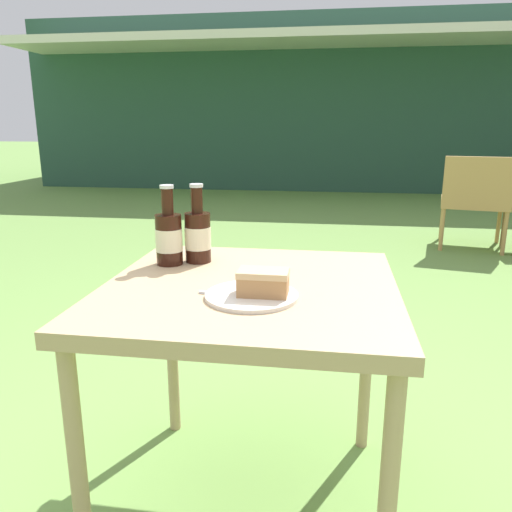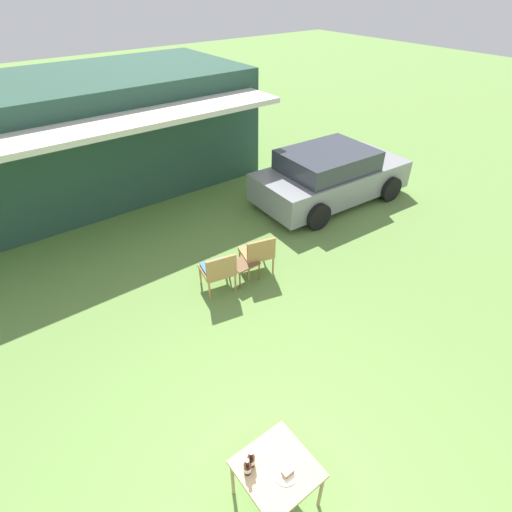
{
  "view_description": "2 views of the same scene",
  "coord_description": "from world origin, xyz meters",
  "px_view_note": "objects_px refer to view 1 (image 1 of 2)",
  "views": [
    {
      "loc": [
        0.2,
        -1.25,
        1.11
      ],
      "look_at": [
        0.0,
        0.1,
        0.75
      ],
      "focal_mm": 35.0,
      "sensor_mm": 36.0,
      "label": 1
    },
    {
      "loc": [
        -1.42,
        -1.51,
        4.95
      ],
      "look_at": [
        1.94,
        2.93,
        0.9
      ],
      "focal_mm": 28.0,
      "sensor_mm": 36.0,
      "label": 2
    }
  ],
  "objects_px": {
    "cola_bottle_far": "(169,237)",
    "patio_table": "(250,309)",
    "wicker_chair_cushioned": "(475,197)",
    "cake_on_plate": "(258,289)",
    "cola_bottle_near": "(198,235)"
  },
  "relations": [
    {
      "from": "cola_bottle_far",
      "to": "patio_table",
      "type": "bearing_deg",
      "value": -29.49
    },
    {
      "from": "wicker_chair_cushioned",
      "to": "cake_on_plate",
      "type": "relative_size",
      "value": 3.69
    },
    {
      "from": "cake_on_plate",
      "to": "cola_bottle_far",
      "type": "height_order",
      "value": "cola_bottle_far"
    },
    {
      "from": "cola_bottle_near",
      "to": "cola_bottle_far",
      "type": "height_order",
      "value": "same"
    },
    {
      "from": "cola_bottle_near",
      "to": "cola_bottle_far",
      "type": "xyz_separation_m",
      "value": [
        -0.08,
        -0.04,
        0.0
      ]
    },
    {
      "from": "patio_table",
      "to": "cola_bottle_far",
      "type": "xyz_separation_m",
      "value": [
        -0.27,
        0.15,
        0.16
      ]
    },
    {
      "from": "wicker_chair_cushioned",
      "to": "cake_on_plate",
      "type": "distance_m",
      "value": 3.89
    },
    {
      "from": "patio_table",
      "to": "cake_on_plate",
      "type": "relative_size",
      "value": 3.36
    },
    {
      "from": "wicker_chair_cushioned",
      "to": "cola_bottle_near",
      "type": "distance_m",
      "value": 3.71
    },
    {
      "from": "wicker_chair_cushioned",
      "to": "cake_on_plate",
      "type": "bearing_deg",
      "value": 79.33
    },
    {
      "from": "wicker_chair_cushioned",
      "to": "cola_bottle_far",
      "type": "distance_m",
      "value": 3.78
    },
    {
      "from": "wicker_chair_cushioned",
      "to": "cake_on_plate",
      "type": "height_order",
      "value": "wicker_chair_cushioned"
    },
    {
      "from": "wicker_chair_cushioned",
      "to": "cake_on_plate",
      "type": "xyz_separation_m",
      "value": [
        -1.46,
        -3.6,
        0.25
      ]
    },
    {
      "from": "cake_on_plate",
      "to": "cola_bottle_near",
      "type": "height_order",
      "value": "cola_bottle_near"
    },
    {
      "from": "wicker_chair_cushioned",
      "to": "cola_bottle_far",
      "type": "bearing_deg",
      "value": 73.48
    }
  ]
}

